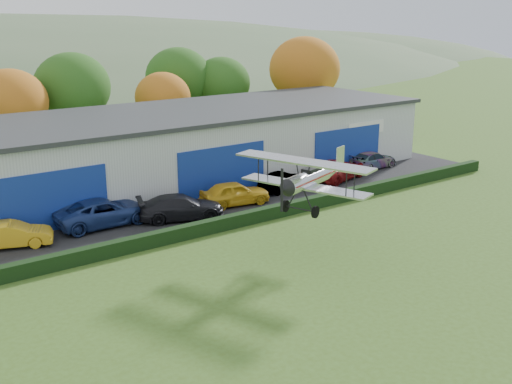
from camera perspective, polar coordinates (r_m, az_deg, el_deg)
ground at (r=24.69m, az=16.00°, el=-14.32°), size 300.00×300.00×0.00m
apron at (r=41.12m, az=-4.70°, el=-1.19°), size 48.00×9.00×0.05m
hedge at (r=37.18m, az=-0.83°, el=-2.43°), size 46.00×0.60×0.80m
hangar at (r=47.28m, az=-7.15°, el=4.33°), size 40.60×12.60×5.30m
tree_belt at (r=56.61m, az=-17.33°, el=8.71°), size 75.70×13.22×10.12m
car_1 at (r=35.95m, az=-21.80°, el=-3.71°), size 4.49×2.87×1.40m
car_2 at (r=37.92m, az=-14.00°, el=-1.82°), size 5.87×2.73×1.63m
car_3 at (r=38.14m, az=-7.03°, el=-1.40°), size 5.76×3.81×1.55m
car_4 at (r=40.72m, az=-2.00°, el=-0.11°), size 4.96×2.69×1.60m
car_5 at (r=44.04m, az=2.75°, el=0.98°), size 4.20×1.63×1.36m
car_6 at (r=47.48m, az=7.52°, el=2.09°), size 6.01×3.93×1.54m
car_7 at (r=51.48m, az=10.77°, el=2.96°), size 4.88×2.27×1.38m
biplane at (r=32.03m, az=5.26°, el=1.54°), size 6.68×7.53×2.84m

